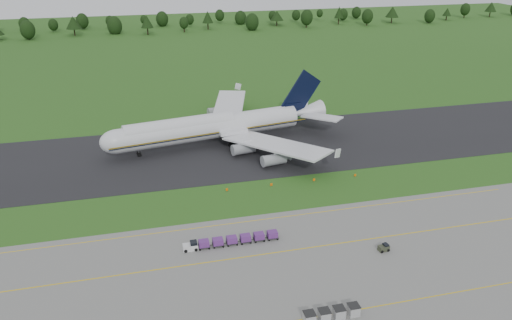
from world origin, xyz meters
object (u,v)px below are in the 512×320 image
object	(u,v)px
aircraft	(215,126)
uld_row	(332,314)
utility_cart	(384,248)
baggage_train	(230,240)
edge_markers	(293,182)

from	to	relation	value
aircraft	uld_row	world-z (taller)	aircraft
utility_cart	aircraft	bearing A→B (deg)	109.95
utility_cart	uld_row	distance (m)	21.74
baggage_train	utility_cart	bearing A→B (deg)	-18.04
aircraft	edge_markers	distance (m)	32.33
utility_cart	edge_markers	size ratio (longest dim) A/B	0.06
aircraft	uld_row	distance (m)	74.39
edge_markers	baggage_train	bearing A→B (deg)	-131.77
utility_cart	baggage_train	bearing A→B (deg)	161.96
utility_cart	edge_markers	world-z (taller)	utility_cart
uld_row	edge_markers	distance (m)	46.00
edge_markers	uld_row	bearing A→B (deg)	-100.39
utility_cart	uld_row	size ratio (longest dim) A/B	0.23
utility_cart	edge_markers	xyz separation A→B (m)	(-7.85, 30.67, -0.31)
uld_row	baggage_train	bearing A→B (deg)	115.44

